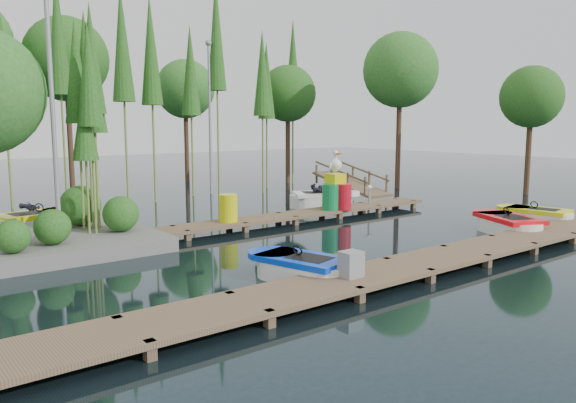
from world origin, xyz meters
TOP-DOWN VIEW (x-y plane):
  - ground_plane at (0.00, 0.00)m, footprint 90.00×90.00m
  - near_dock at (0.00, -4.50)m, footprint 18.00×1.50m
  - far_dock at (1.00, 2.50)m, footprint 15.00×1.20m
  - island at (-6.30, 3.29)m, footprint 6.20×4.20m
  - tree_screen at (-2.04, 10.60)m, footprint 34.42×18.53m
  - lamp_island at (-5.50, 2.50)m, footprint 0.30×0.30m
  - lamp_rear at (4.00, 11.00)m, footprint 0.30×0.30m
  - ramp at (9.00, 6.50)m, footprint 1.50×3.94m
  - boat_blue at (-2.07, -3.22)m, footprint 1.74×2.74m
  - boat_red at (6.25, -3.21)m, footprint 2.20×2.96m
  - boat_yellow_near at (8.61, -2.85)m, footprint 1.53×2.68m
  - boat_yellow_far at (-5.13, 6.31)m, footprint 3.04×1.82m
  - boat_white_far at (5.41, 4.49)m, footprint 3.20×2.45m
  - utility_cabinet at (-1.78, -4.50)m, footprint 0.43×0.37m
  - yellow_barrel at (-0.34, 2.50)m, footprint 0.59×0.59m
  - drum_cluster at (4.19, 2.34)m, footprint 1.24×1.14m
  - seagull_post at (6.06, 2.50)m, footprint 0.46×0.25m

SIDE VIEW (x-z plane):
  - ground_plane at x=0.00m, z-range 0.00..0.00m
  - far_dock at x=1.00m, z-range -0.02..0.48m
  - near_dock at x=0.00m, z-range -0.02..0.48m
  - boat_yellow_near at x=8.61m, z-range -0.18..0.67m
  - boat_blue at x=-2.07m, z-range -0.18..0.67m
  - boat_red at x=6.25m, z-range -0.19..0.72m
  - boat_yellow_far at x=-5.13m, z-range -0.41..1.01m
  - boat_white_far at x=5.41m, z-range -0.38..1.00m
  - utility_cabinet at x=-1.78m, z-range 0.30..0.83m
  - ramp at x=9.00m, z-range -0.16..1.33m
  - yellow_barrel at x=-0.34m, z-range 0.30..1.18m
  - seagull_post at x=6.06m, z-range 0.43..1.16m
  - drum_cluster at x=4.19m, z-range -0.14..2.00m
  - island at x=-6.30m, z-range -0.19..6.56m
  - lamp_island at x=-5.50m, z-range 0.64..7.89m
  - lamp_rear at x=4.00m, z-range 0.64..7.89m
  - tree_screen at x=-2.04m, z-range 0.96..11.27m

